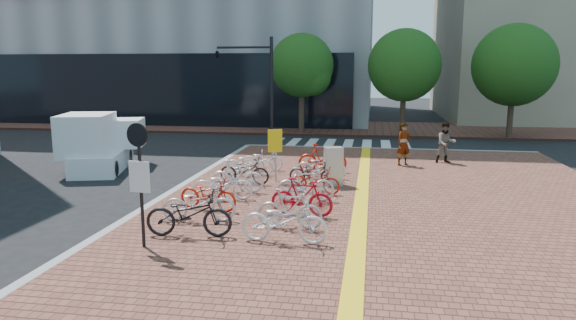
% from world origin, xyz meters
% --- Properties ---
extents(ground, '(120.00, 120.00, 0.00)m').
position_xyz_m(ground, '(0.00, 0.00, 0.00)').
color(ground, black).
rests_on(ground, ground).
extents(sidewalk, '(14.00, 34.00, 0.15)m').
position_xyz_m(sidewalk, '(3.00, -5.00, 0.07)').
color(sidewalk, brown).
rests_on(sidewalk, ground).
extents(tactile_strip, '(0.40, 34.00, 0.01)m').
position_xyz_m(tactile_strip, '(2.00, -5.00, 0.16)').
color(tactile_strip, yellow).
rests_on(tactile_strip, sidewalk).
extents(kerb_west, '(0.25, 34.00, 0.15)m').
position_xyz_m(kerb_west, '(-4.00, -5.00, 0.08)').
color(kerb_west, gray).
rests_on(kerb_west, ground).
extents(kerb_north, '(14.00, 0.25, 0.15)m').
position_xyz_m(kerb_north, '(3.00, 12.00, 0.08)').
color(kerb_north, gray).
rests_on(kerb_north, ground).
extents(far_sidewalk, '(70.00, 8.00, 0.15)m').
position_xyz_m(far_sidewalk, '(0.00, 21.00, 0.07)').
color(far_sidewalk, brown).
rests_on(far_sidewalk, ground).
extents(crosswalk, '(7.50, 4.00, 0.01)m').
position_xyz_m(crosswalk, '(0.50, 14.00, 0.01)').
color(crosswalk, silver).
rests_on(crosswalk, ground).
extents(street_trees, '(16.20, 4.60, 6.35)m').
position_xyz_m(street_trees, '(5.04, 17.45, 4.10)').
color(street_trees, '#38281E').
rests_on(street_trees, far_sidewalk).
extents(bike_0, '(2.07, 0.92, 1.06)m').
position_xyz_m(bike_0, '(-1.87, -2.42, 0.68)').
color(bike_0, black).
rests_on(bike_0, sidewalk).
extents(bike_1, '(1.93, 0.99, 0.97)m').
position_xyz_m(bike_1, '(-2.02, -1.27, 0.63)').
color(bike_1, silver).
rests_on(bike_1, sidewalk).
extents(bike_2, '(1.80, 0.92, 0.90)m').
position_xyz_m(bike_2, '(-2.15, -0.16, 0.60)').
color(bike_2, red).
rests_on(bike_2, sidewalk).
extents(bike_3, '(1.85, 0.91, 0.93)m').
position_xyz_m(bike_3, '(-2.06, 0.99, 0.61)').
color(bike_3, white).
rests_on(bike_3, sidewalk).
extents(bike_4, '(1.73, 0.51, 1.03)m').
position_xyz_m(bike_4, '(-1.90, 1.97, 0.67)').
color(bike_4, white).
rests_on(bike_4, sidewalk).
extents(bike_5, '(1.79, 0.76, 0.91)m').
position_xyz_m(bike_5, '(-1.97, 3.17, 0.61)').
color(bike_5, black).
rests_on(bike_5, sidewalk).
extents(bike_6, '(1.87, 0.97, 0.94)m').
position_xyz_m(bike_6, '(-2.12, 4.49, 0.62)').
color(bike_6, white).
rests_on(bike_6, sidewalk).
extents(bike_7, '(1.61, 0.59, 0.84)m').
position_xyz_m(bike_7, '(-1.86, 5.60, 0.57)').
color(bike_7, silver).
rests_on(bike_7, sidewalk).
extents(bike_8, '(1.97, 0.73, 1.03)m').
position_xyz_m(bike_8, '(0.38, -2.50, 0.66)').
color(bike_8, white).
rests_on(bike_8, sidewalk).
extents(bike_9, '(1.66, 0.59, 0.98)m').
position_xyz_m(bike_9, '(0.33, -1.45, 0.64)').
color(bike_9, '#BABABF').
rests_on(bike_9, sidewalk).
extents(bike_10, '(1.73, 0.69, 1.01)m').
position_xyz_m(bike_10, '(0.47, -0.31, 0.66)').
color(bike_10, '#AB0C1A').
rests_on(bike_10, sidewalk).
extents(bike_11, '(1.78, 0.81, 1.03)m').
position_xyz_m(bike_11, '(0.38, 1.13, 0.67)').
color(bike_11, '#BAB9BE').
rests_on(bike_11, sidewalk).
extents(bike_12, '(1.66, 0.83, 0.84)m').
position_xyz_m(bike_12, '(0.55, 2.22, 0.57)').
color(bike_12, '#A5190B').
rests_on(bike_12, sidewalk).
extents(bike_13, '(1.68, 0.75, 0.85)m').
position_xyz_m(bike_13, '(0.34, 3.39, 0.58)').
color(bike_13, black).
rests_on(bike_13, sidewalk).
extents(bike_14, '(1.79, 0.71, 0.93)m').
position_xyz_m(bike_14, '(0.51, 4.40, 0.61)').
color(bike_14, silver).
rests_on(bike_14, sidewalk).
extents(bike_15, '(1.87, 0.73, 1.09)m').
position_xyz_m(bike_15, '(0.46, 5.53, 0.70)').
color(bike_15, '#B31C0C').
rests_on(bike_15, sidewalk).
extents(pedestrian_a, '(0.75, 0.69, 1.72)m').
position_xyz_m(pedestrian_a, '(3.53, 7.50, 1.01)').
color(pedestrian_a, gray).
rests_on(pedestrian_a, sidewalk).
extents(pedestrian_b, '(0.90, 0.75, 1.68)m').
position_xyz_m(pedestrian_b, '(5.28, 8.38, 0.99)').
color(pedestrian_b, '#474A5A').
rests_on(pedestrian_b, sidewalk).
extents(utility_box, '(0.69, 0.58, 1.29)m').
position_xyz_m(utility_box, '(1.02, 3.44, 0.79)').
color(utility_box, '#B0B0B4').
rests_on(utility_box, sidewalk).
extents(yellow_sign, '(0.48, 0.19, 1.81)m').
position_xyz_m(yellow_sign, '(-0.99, 3.69, 1.41)').
color(yellow_sign, '#B7B7BC').
rests_on(yellow_sign, sidewalk).
extents(notice_sign, '(0.50, 0.15, 2.73)m').
position_xyz_m(notice_sign, '(-2.60, -3.30, 1.87)').
color(notice_sign, black).
rests_on(notice_sign, sidewalk).
extents(traffic_light_pole, '(2.87, 1.11, 5.34)m').
position_xyz_m(traffic_light_pole, '(-3.79, 11.02, 3.84)').
color(traffic_light_pole, black).
rests_on(traffic_light_pole, sidewalk).
extents(box_truck, '(2.73, 4.28, 2.30)m').
position_xyz_m(box_truck, '(-8.31, 5.24, 1.08)').
color(box_truck, white).
rests_on(box_truck, ground).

